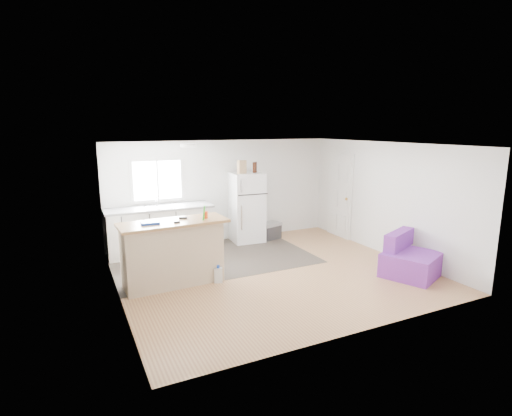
{
  "coord_description": "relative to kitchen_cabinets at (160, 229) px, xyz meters",
  "views": [
    {
      "loc": [
        -3.38,
        -6.33,
        2.72
      ],
      "look_at": [
        0.01,
        0.7,
        1.12
      ],
      "focal_mm": 28.0,
      "sensor_mm": 36.0,
      "label": 1
    }
  ],
  "objects": [
    {
      "name": "room",
      "position": [
        1.61,
        -2.15,
        0.68
      ],
      "size": [
        5.51,
        5.01,
        2.41
      ],
      "color": "#945F3E",
      "rests_on": "ground"
    },
    {
      "name": "peninsula",
      "position": [
        -0.2,
        -1.9,
        0.05
      ],
      "size": [
        1.87,
        0.8,
        1.13
      ],
      "rotation": [
        0.0,
        0.0,
        0.05
      ],
      "color": "#C9B391",
      "rests_on": "floor"
    },
    {
      "name": "bottle_right",
      "position": [
        2.29,
        -0.03,
        1.26
      ],
      "size": [
        0.09,
        0.09,
        0.25
      ],
      "primitive_type": "cylinder",
      "rotation": [
        0.0,
        0.0,
        0.42
      ],
      "color": "#361609",
      "rests_on": "refrigerator"
    },
    {
      "name": "cardboard_box",
      "position": [
        1.91,
        -0.08,
        1.28
      ],
      "size": [
        0.22,
        0.14,
        0.3
      ],
      "primitive_type": "cube",
      "rotation": [
        0.0,
        0.0,
        0.19
      ],
      "color": "tan",
      "rests_on": "refrigerator"
    },
    {
      "name": "tool_a",
      "position": [
        0.04,
        -1.79,
        0.63
      ],
      "size": [
        0.15,
        0.09,
        0.03
      ],
      "primitive_type": "cube",
      "rotation": [
        0.0,
        0.0,
        -0.34
      ],
      "color": "black",
      "rests_on": "peninsula"
    },
    {
      "name": "refrigerator",
      "position": [
        2.07,
        -0.01,
        0.31
      ],
      "size": [
        0.77,
        0.74,
        1.65
      ],
      "rotation": [
        0.0,
        0.0,
        -0.06
      ],
      "color": "white",
      "rests_on": "floor"
    },
    {
      "name": "cooler",
      "position": [
        2.66,
        -0.08,
        -0.32
      ],
      "size": [
        0.6,
        0.49,
        0.4
      ],
      "rotation": [
        0.0,
        0.0,
        0.28
      ],
      "color": "#2F3032",
      "rests_on": "floor"
    },
    {
      "name": "blue_tray",
      "position": [
        -0.56,
        -1.92,
        0.63
      ],
      "size": [
        0.32,
        0.24,
        0.04
      ],
      "primitive_type": "cube",
      "rotation": [
        0.0,
        0.0,
        -0.08
      ],
      "color": "#1336B3",
      "rests_on": "peninsula"
    },
    {
      "name": "red_cup",
      "position": [
        0.41,
        -1.92,
        0.67
      ],
      "size": [
        0.1,
        0.1,
        0.12
      ],
      "primitive_type": "cylinder",
      "rotation": [
        0.0,
        0.0,
        0.22
      ],
      "color": "red",
      "rests_on": "peninsula"
    },
    {
      "name": "tool_b",
      "position": [
        -0.14,
        -2.05,
        0.62
      ],
      "size": [
        0.11,
        0.06,
        0.03
      ],
      "primitive_type": "cube",
      "rotation": [
        0.0,
        0.0,
        0.16
      ],
      "color": "black",
      "rests_on": "peninsula"
    },
    {
      "name": "mop",
      "position": [
        0.2,
        -2.05,
        -0.29
      ],
      "size": [
        0.26,
        0.39,
        1.41
      ],
      "rotation": [
        0.0,
        0.0,
        0.17
      ],
      "color": "green",
      "rests_on": "floor"
    },
    {
      "name": "purple_seat",
      "position": [
        3.84,
        -3.37,
        -0.24
      ],
      "size": [
        1.21,
        1.21,
        0.77
      ],
      "rotation": [
        0.0,
        0.0,
        0.41
      ],
      "color": "purple",
      "rests_on": "floor"
    },
    {
      "name": "bottle_left",
      "position": [
        2.23,
        -0.08,
        1.26
      ],
      "size": [
        0.09,
        0.09,
        0.25
      ],
      "primitive_type": "cylinder",
      "rotation": [
        0.0,
        0.0,
        -0.32
      ],
      "color": "#361609",
      "rests_on": "refrigerator"
    },
    {
      "name": "kitchen_cabinets",
      "position": [
        0.0,
        0.0,
        0.0
      ],
      "size": [
        2.29,
        0.75,
        1.31
      ],
      "rotation": [
        0.0,
        0.0,
        -0.02
      ],
      "color": "white",
      "rests_on": "floor"
    },
    {
      "name": "window",
      "position": [
        0.06,
        0.34,
        1.03
      ],
      "size": [
        1.18,
        0.06,
        0.98
      ],
      "color": "white",
      "rests_on": "back_wall"
    },
    {
      "name": "interior_door",
      "position": [
        4.34,
        -0.6,
        0.5
      ],
      "size": [
        0.11,
        0.92,
        2.1
      ],
      "color": "white",
      "rests_on": "right_wall"
    },
    {
      "name": "vinyl_zone",
      "position": [
        0.89,
        -0.9,
        -0.52
      ],
      "size": [
        4.05,
        2.5,
        0.0
      ],
      "primitive_type": "cube",
      "color": "#372F29",
      "rests_on": "floor"
    },
    {
      "name": "cleaner_jug",
      "position": [
        0.53,
        -2.18,
        -0.38
      ],
      "size": [
        0.17,
        0.15,
        0.32
      ],
      "rotation": [
        0.0,
        0.0,
        -0.36
      ],
      "color": "silver",
      "rests_on": "floor"
    },
    {
      "name": "ceiling_fixture",
      "position": [
        0.41,
        -0.95,
        1.84
      ],
      "size": [
        0.3,
        0.3,
        0.07
      ],
      "primitive_type": "cylinder",
      "color": "white",
      "rests_on": "ceiling"
    }
  ]
}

